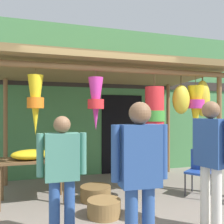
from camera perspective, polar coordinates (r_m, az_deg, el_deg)
ground_plane at (r=4.37m, az=-1.84°, el=-20.99°), size 30.00×30.00×0.00m
shop_facade at (r=6.51m, az=-7.98°, el=2.54°), size 11.21×0.29×3.71m
market_stall_canopy at (r=5.09m, az=0.89°, el=6.77°), size 4.45×2.39×2.52m
display_table at (r=4.75m, az=-17.11°, el=-10.99°), size 1.12×0.63×0.76m
flower_heap_on_table at (r=4.65m, az=-17.31°, el=-8.95°), size 0.65×0.45×0.17m
folding_chair at (r=5.26m, az=18.77°, el=-11.67°), size 0.56×0.56×0.84m
wicker_basket_by_table at (r=4.80m, az=-3.60°, el=-17.48°), size 0.54×0.54×0.25m
wicker_basket_spare at (r=4.13m, az=-1.79°, el=-20.42°), size 0.51×0.51×0.25m
vendor_in_orange at (r=3.70m, az=20.99°, el=-8.60°), size 0.30×0.58×1.71m
customer_foreground at (r=2.65m, az=6.20°, el=-12.64°), size 0.59×0.25×1.67m
shopper_by_bananas at (r=3.23m, az=-10.98°, el=-12.14°), size 0.59×0.23×1.52m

